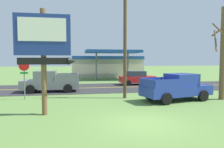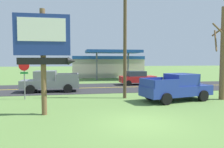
# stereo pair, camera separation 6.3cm
# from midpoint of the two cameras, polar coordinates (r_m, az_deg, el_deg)

# --- Properties ---
(ground_plane) EXTENTS (180.00, 180.00, 0.00)m
(ground_plane) POSITION_cam_midpoint_polar(r_m,az_deg,el_deg) (10.41, 7.79, -12.88)
(ground_plane) COLOR #5B7F3D
(road_asphalt) EXTENTS (140.00, 8.00, 0.02)m
(road_asphalt) POSITION_cam_midpoint_polar(r_m,az_deg,el_deg) (22.89, -2.29, -3.65)
(road_asphalt) COLOR #2B2B2D
(road_asphalt) RESTS_ON ground
(road_centre_line) EXTENTS (126.00, 0.20, 0.01)m
(road_centre_line) POSITION_cam_midpoint_polar(r_m,az_deg,el_deg) (22.88, -2.29, -3.62)
(road_centre_line) COLOR gold
(road_centre_line) RESTS_ON road_asphalt
(motel_sign) EXTENTS (3.13, 0.54, 5.67)m
(motel_sign) POSITION_cam_midpoint_polar(r_m,az_deg,el_deg) (11.91, -17.74, 7.45)
(motel_sign) COLOR brown
(motel_sign) RESTS_ON ground
(stop_sign) EXTENTS (0.80, 0.08, 2.95)m
(stop_sign) POSITION_cam_midpoint_polar(r_m,az_deg,el_deg) (17.30, -22.46, 0.35)
(stop_sign) COLOR slate
(stop_sign) RESTS_ON ground
(utility_pole) EXTENTS (2.09, 0.26, 9.04)m
(utility_pole) POSITION_cam_midpoint_polar(r_m,az_deg,el_deg) (16.67, 3.38, 10.23)
(utility_pole) COLOR brown
(utility_pole) RESTS_ON ground
(bare_tree) EXTENTS (1.88, 1.90, 6.87)m
(bare_tree) POSITION_cam_midpoint_polar(r_m,az_deg,el_deg) (17.97, 27.39, 5.35)
(bare_tree) COLOR brown
(bare_tree) RESTS_ON ground
(gas_station) EXTENTS (12.00, 11.50, 4.40)m
(gas_station) POSITION_cam_midpoint_polar(r_m,az_deg,el_deg) (37.62, -1.48, 2.23)
(gas_station) COLOR beige
(gas_station) RESTS_ON ground
(pickup_blue_parked_on_lawn) EXTENTS (5.51, 3.08, 1.96)m
(pickup_blue_parked_on_lawn) POSITION_cam_midpoint_polar(r_m,az_deg,el_deg) (16.37, 16.82, -3.44)
(pickup_blue_parked_on_lawn) COLOR #233893
(pickup_blue_parked_on_lawn) RESTS_ON ground
(pickup_grey_on_road) EXTENTS (5.20, 2.24, 1.96)m
(pickup_grey_on_road) POSITION_cam_midpoint_polar(r_m,az_deg,el_deg) (20.70, -16.34, -1.94)
(pickup_grey_on_road) COLOR slate
(pickup_grey_on_road) RESTS_ON ground
(car_red_near_lane) EXTENTS (4.20, 2.00, 1.64)m
(car_red_near_lane) POSITION_cam_midpoint_polar(r_m,az_deg,el_deg) (25.65, 6.59, -1.02)
(car_red_near_lane) COLOR red
(car_red_near_lane) RESTS_ON ground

